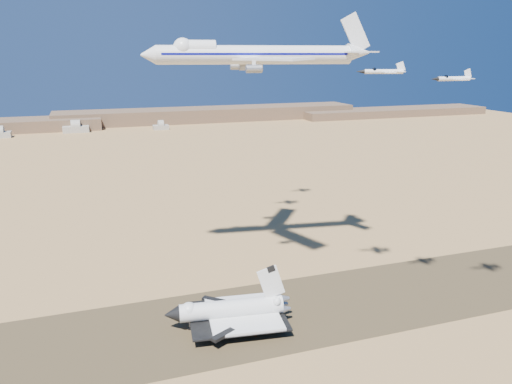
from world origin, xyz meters
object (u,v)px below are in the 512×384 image
object	(u,v)px
chase_jet_a	(383,71)
chase_jet_e	(284,56)
crew_a	(256,334)
crew_b	(254,332)
chase_jet_d	(263,57)
shuttle	(230,311)
crew_c	(264,325)
carrier_747	(249,55)
chase_jet_b	(453,78)

from	to	relation	value
chase_jet_a	chase_jet_e	size ratio (longest dim) A/B	1.05
crew_a	crew_b	distance (m)	1.07
crew_a	chase_jet_a	size ratio (longest dim) A/B	0.11
crew_a	crew_b	bearing A→B (deg)	18.99
crew_b	chase_jet_e	bearing A→B (deg)	-49.67
chase_jet_d	shuttle	bearing A→B (deg)	-105.57
shuttle	chase_jet_a	size ratio (longest dim) A/B	2.74
crew_c	chase_jet_e	xyz separation A→B (m)	(50.58, 110.38, 88.75)
shuttle	carrier_747	distance (m)	95.06
shuttle	crew_a	bearing A→B (deg)	-49.58
chase_jet_b	chase_jet_d	distance (m)	106.04
chase_jet_a	chase_jet_e	bearing A→B (deg)	101.92
shuttle	crew_b	size ratio (longest dim) A/B	25.94
shuttle	chase_jet_d	xyz separation A→B (m)	(41.00, 82.31, 83.45)
crew_b	chase_jet_a	distance (m)	95.89
carrier_747	crew_b	distance (m)	101.90
chase_jet_e	carrier_747	bearing A→B (deg)	-118.67
crew_c	chase_jet_b	bearing A→B (deg)	-155.71
chase_jet_b	chase_jet_d	xyz separation A→B (m)	(-24.41, 103.01, 6.02)
crew_a	chase_jet_b	size ratio (longest dim) A/B	0.12
crew_c	chase_jet_d	bearing A→B (deg)	-68.82
shuttle	crew_c	distance (m)	12.46
chase_jet_e	chase_jet_a	bearing A→B (deg)	-91.72
crew_b	chase_jet_b	world-z (taller)	chase_jet_b
shuttle	chase_jet_e	world-z (taller)	chase_jet_e
chase_jet_b	shuttle	bearing A→B (deg)	163.01
shuttle	crew_c	size ratio (longest dim) A/B	24.53
shuttle	chase_jet_e	xyz separation A→B (m)	(61.07, 105.64, 83.98)
crew_c	chase_jet_b	xyz separation A→B (m)	(54.92, -15.96, 82.19)
crew_b	chase_jet_d	world-z (taller)	chase_jet_d
crew_a	crew_b	world-z (taller)	crew_a
chase_jet_e	crew_c	bearing A→B (deg)	-111.53
carrier_747	chase_jet_d	world-z (taller)	carrier_747
crew_b	chase_jet_e	world-z (taller)	chase_jet_e
crew_a	chase_jet_d	xyz separation A→B (m)	(34.90, 91.58, 88.20)
crew_a	chase_jet_a	bearing A→B (deg)	-75.63
carrier_747	chase_jet_d	xyz separation A→B (m)	(21.17, 43.29, -0.94)
chase_jet_a	chase_jet_e	world-z (taller)	chase_jet_e
crew_c	chase_jet_b	distance (m)	100.13
crew_a	chase_jet_e	size ratio (longest dim) A/B	0.12
crew_c	chase_jet_e	size ratio (longest dim) A/B	0.12
shuttle	crew_a	world-z (taller)	shuttle
crew_a	chase_jet_d	distance (m)	131.85
chase_jet_b	crew_c	bearing A→B (deg)	164.37
crew_b	chase_jet_d	xyz separation A→B (m)	(35.13, 90.53, 88.26)
crew_a	chase_jet_a	distance (m)	95.79
crew_c	carrier_747	bearing A→B (deg)	-61.56
carrier_747	chase_jet_e	bearing A→B (deg)	66.51
carrier_747	chase_jet_a	xyz separation A→B (m)	(32.10, -42.13, -5.25)
chase_jet_d	crew_b	bearing A→B (deg)	-100.30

